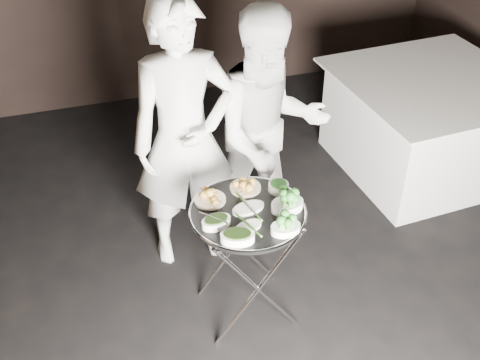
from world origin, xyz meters
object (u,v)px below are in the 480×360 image
object	(u,v)px
waiter_left	(184,139)
dining_table	(426,124)
waiter_right	(269,133)
tray_stand	(247,258)
serving_tray	(248,213)

from	to	relation	value
waiter_left	dining_table	distance (m)	2.27
waiter_left	waiter_right	bearing A→B (deg)	0.39
tray_stand	waiter_right	distance (m)	0.89
dining_table	waiter_right	bearing A→B (deg)	-164.56
tray_stand	waiter_left	xyz separation A→B (m)	(-0.21, 0.68, 0.49)
serving_tray	waiter_right	bearing A→B (deg)	61.60
tray_stand	waiter_right	xyz separation A→B (m)	(0.37, 0.69, 0.43)
dining_table	tray_stand	bearing A→B (deg)	-149.99
waiter_right	dining_table	distance (m)	1.70
tray_stand	waiter_left	bearing A→B (deg)	107.10
tray_stand	dining_table	bearing A→B (deg)	30.01
tray_stand	serving_tray	xyz separation A→B (m)	(0.00, 0.00, 0.36)
serving_tray	tray_stand	bearing A→B (deg)	-90.00
tray_stand	waiter_left	world-z (taller)	waiter_left
waiter_right	serving_tray	bearing A→B (deg)	-119.42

